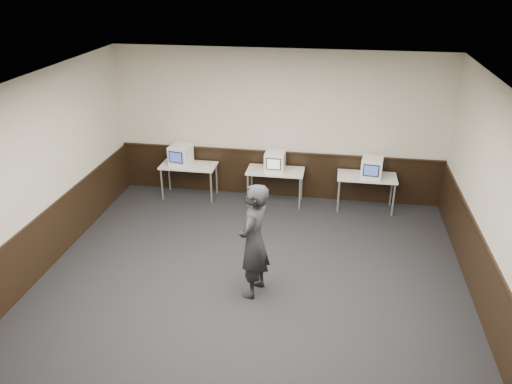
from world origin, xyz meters
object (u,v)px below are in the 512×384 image
emac_right (372,168)px  person (254,241)px  emac_left (181,155)px  desk_right (367,179)px  desk_center (275,173)px  emac_center (275,161)px  desk_left (189,168)px

emac_right → person: 3.73m
emac_left → emac_right: bearing=8.7°
desk_right → emac_left: emac_left is taller
desk_center → emac_center: (-0.01, -0.02, 0.28)m
emac_left → desk_center: bearing=9.1°
emac_right → desk_center: bearing=-174.5°
emac_right → person: bearing=-113.3°
emac_right → desk_left: bearing=-173.7°
desk_left → desk_center: bearing=0.0°
desk_center → emac_left: (-2.07, 0.02, 0.28)m
desk_right → emac_left: size_ratio=2.35×
emac_left → emac_center: (2.06, -0.04, -0.01)m
desk_right → emac_right: (0.07, -0.05, 0.28)m
desk_left → desk_center: 1.90m
emac_left → emac_right: (4.05, -0.07, -0.00)m
desk_right → emac_left: bearing=179.7°
desk_right → person: size_ratio=0.65×
desk_center → emac_left: emac_left is taller
person → desk_left: bearing=-134.3°
emac_left → emac_center: 2.06m
desk_left → desk_right: 3.80m
desk_center → emac_right: (1.97, -0.05, 0.28)m
emac_center → person: size_ratio=0.24×
desk_left → person: (1.99, -3.27, 0.25)m
desk_center → emac_center: 0.28m
desk_right → desk_center: bearing=180.0°
desk_left → emac_right: emac_right is taller
desk_left → emac_left: emac_left is taller
desk_left → desk_center: same height
desk_right → emac_right: size_ratio=2.45×
desk_left → emac_left: size_ratio=2.35×
emac_left → emac_center: emac_left is taller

